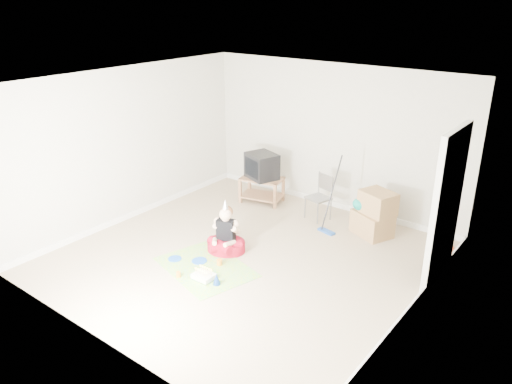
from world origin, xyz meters
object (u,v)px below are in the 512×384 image
Objects in this scene: tv_stand at (262,188)px; cardboard_boxes at (374,214)px; crt_tv at (262,166)px; seated_woman at (226,240)px; folding_chair at (318,198)px; birthday_cake at (204,277)px.

tv_stand is 2.27m from cardboard_boxes.
tv_stand is 1.56× the size of crt_tv.
tv_stand is 1.01× the size of seated_woman.
seated_woman is at bearing -68.82° from tv_stand.
folding_chair is at bearing -179.62° from cardboard_boxes.
crt_tv is 1.28m from folding_chair.
crt_tv is at bearing 179.60° from cardboard_boxes.
folding_chair is at bearing 19.14° from crt_tv.
cardboard_boxes is (1.03, 0.01, -0.03)m from folding_chair.
tv_stand is at bearing 179.60° from cardboard_boxes.
birthday_cake is (-0.22, -2.68, -0.35)m from folding_chair.
crt_tv is at bearing 110.69° from birthday_cake.
crt_tv is 0.72× the size of cardboard_boxes.
folding_chair is at bearing 85.33° from birthday_cake.
tv_stand is 2.95× the size of birthday_cake.
seated_woman is (-0.51, -1.86, -0.21)m from folding_chair.
crt_tv is at bearing 111.18° from seated_woman.
tv_stand is 0.43m from crt_tv.
seated_woman reaches higher than cardboard_boxes.
cardboard_boxes is (2.27, -0.02, 0.08)m from tv_stand.
tv_stand reaches higher than birthday_cake.
birthday_cake is (1.02, -2.70, -0.67)m from crt_tv.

